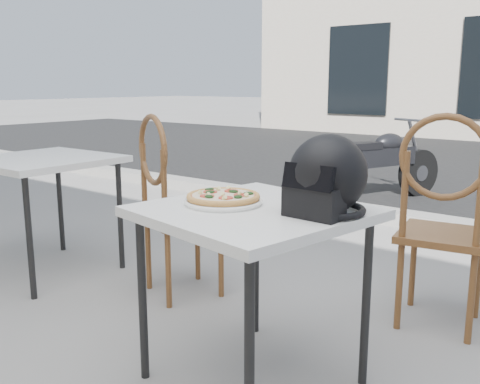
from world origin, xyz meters
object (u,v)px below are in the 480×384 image
Objects in this scene: cafe_table_main at (254,224)px; cafe_chair_main at (443,212)px; helmet at (326,179)px; motorcycle at (379,166)px; pizza at (223,196)px; plate at (223,202)px; cafe_table_side at (43,168)px; cafe_chair_side at (170,197)px.

cafe_chair_main is at bearing 65.54° from cafe_table_main.
helmet is (0.28, 0.09, 0.21)m from cafe_table_main.
helmet is 0.19× the size of motorcycle.
cafe_table_main is 2.86× the size of helmet.
helmet is (0.42, 0.12, 0.10)m from pizza.
pizza is at bearing 91.09° from plate.
motorcycle is (-0.95, 3.76, -0.39)m from plate.
plate is 3.89m from motorcycle.
plate is at bearing -88.91° from pizza.
helmet is (0.42, 0.12, 0.13)m from plate.
pizza is 0.45m from helmet.
cafe_table_side is 3.61m from motorcycle.
plate is 0.46× the size of cafe_table_side.
cafe_chair_main reaches higher than cafe_table_side.
cafe_chair_main is at bearing 17.59° from cafe_table_side.
cafe_table_main is 1.94m from cafe_table_side.
helmet reaches higher than pizza.
motorcycle is at bearing 113.00° from helmet.
motorcycle reaches higher than cafe_table_main.
cafe_chair_side is (-0.96, 0.47, -0.09)m from cafe_table_main.
plate is 0.23× the size of motorcycle.
helmet reaches higher than cafe_table_side.
cafe_table_main is 0.18m from pizza.
cafe_table_main is 0.55× the size of motorcycle.
cafe_chair_side is at bearing 149.23° from pizza.
pizza is at bearing -170.90° from cafe_table_main.
cafe_table_side reaches higher than cafe_table_main.
cafe_chair_main reaches higher than plate.
helmet is 0.96m from cafe_chair_main.
pizza is 0.34× the size of cafe_chair_main.
plate is 1.80m from cafe_table_side.
helmet reaches higher than plate.
cafe_chair_side is at bearing 13.27° from cafe_table_side.
cafe_table_side is (-1.78, 0.26, -0.06)m from plate.
motorcycle reaches higher than cafe_table_side.
cafe_chair_side reaches higher than cafe_table_main.
cafe_table_main is 2.40× the size of pizza.
plate is at bearing -170.80° from cafe_table_main.
cafe_table_main is 1.07m from cafe_chair_side.
cafe_chair_main reaches higher than cafe_table_main.
motorcycle is at bearing 106.32° from cafe_table_main.
cafe_chair_main is (0.59, 1.02, -0.17)m from pizza.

